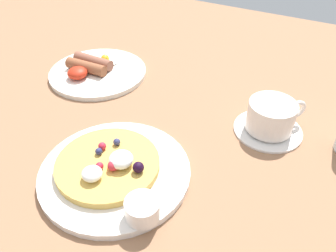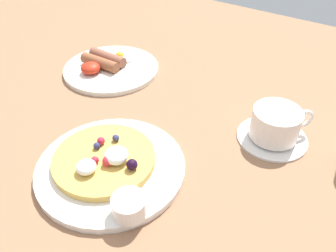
% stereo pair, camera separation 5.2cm
% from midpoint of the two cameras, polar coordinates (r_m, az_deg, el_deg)
% --- Properties ---
extents(ground_plane, '(1.88, 1.42, 0.03)m').
position_cam_midpoint_polar(ground_plane, '(0.63, -5.25, -3.18)').
color(ground_plane, '#8F6446').
extents(pancake_plate, '(0.24, 0.24, 0.01)m').
position_cam_midpoint_polar(pancake_plate, '(0.56, -11.61, -7.74)').
color(pancake_plate, white).
rests_on(pancake_plate, ground_plane).
extents(pancake_with_berries, '(0.17, 0.17, 0.04)m').
position_cam_midpoint_polar(pancake_with_berries, '(0.55, -12.73, -6.42)').
color(pancake_with_berries, gold).
rests_on(pancake_with_berries, pancake_plate).
extents(syrup_ramekin, '(0.05, 0.05, 0.03)m').
position_cam_midpoint_polar(syrup_ramekin, '(0.48, -7.58, -13.90)').
color(syrup_ramekin, white).
rests_on(syrup_ramekin, pancake_plate).
extents(breakfast_plate, '(0.22, 0.22, 0.01)m').
position_cam_midpoint_polar(breakfast_plate, '(0.82, -13.58, 8.75)').
color(breakfast_plate, silver).
rests_on(breakfast_plate, ground_plane).
extents(fried_breakfast, '(0.10, 0.14, 0.03)m').
position_cam_midpoint_polar(fried_breakfast, '(0.82, -15.01, 9.84)').
color(fried_breakfast, brown).
rests_on(fried_breakfast, breakfast_plate).
extents(coffee_saucer, '(0.13, 0.13, 0.01)m').
position_cam_midpoint_polar(coffee_saucer, '(0.65, 14.36, -0.60)').
color(coffee_saucer, white).
rests_on(coffee_saucer, ground_plane).
extents(coffee_cup, '(0.10, 0.10, 0.05)m').
position_cam_midpoint_polar(coffee_cup, '(0.63, 14.93, 1.67)').
color(coffee_cup, white).
rests_on(coffee_cup, coffee_saucer).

